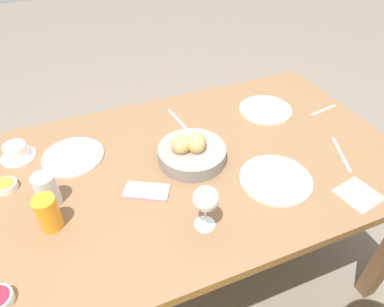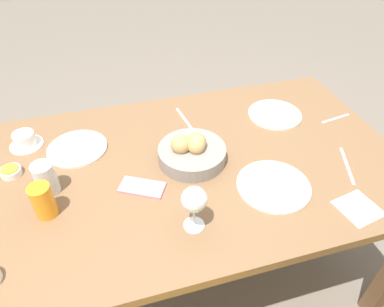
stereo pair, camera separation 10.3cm
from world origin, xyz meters
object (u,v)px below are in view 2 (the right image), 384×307
object	(u,v)px
jam_bowl_honey	(11,172)
spoon_coffee	(336,118)
cell_phone	(142,187)
plate_near_left	(275,114)
plate_far_center	(273,186)
water_tumbler	(46,178)
wine_glass	(194,201)
fork_silver	(185,120)
napkin	(358,208)
juice_glass	(43,201)
bread_basket	(192,152)
coffee_cup	(25,140)
knife_silver	(347,165)
plate_near_right	(77,148)

from	to	relation	value
jam_bowl_honey	spoon_coffee	size ratio (longest dim) A/B	0.49
cell_phone	plate_near_left	bearing A→B (deg)	-156.34
plate_far_center	water_tumbler	xyz separation A→B (m)	(0.72, -0.19, 0.05)
water_tumbler	cell_phone	distance (m)	0.31
plate_far_center	wine_glass	bearing A→B (deg)	15.27
plate_near_left	fork_silver	bearing A→B (deg)	-10.25
plate_far_center	spoon_coffee	xyz separation A→B (m)	(-0.44, -0.29, -0.00)
wine_glass	napkin	xyz separation A→B (m)	(-0.52, 0.08, -0.11)
plate_far_center	juice_glass	world-z (taller)	juice_glass
plate_near_left	bread_basket	bearing A→B (deg)	23.10
juice_glass	water_tumbler	world-z (taller)	juice_glass
fork_silver	coffee_cup	bearing A→B (deg)	-0.54
knife_silver	napkin	xyz separation A→B (m)	(0.09, 0.19, 0.00)
napkin	fork_silver	bearing A→B (deg)	-57.16
water_tumbler	wine_glass	distance (m)	0.50
coffee_cup	knife_silver	xyz separation A→B (m)	(-1.12, 0.44, -0.02)
juice_glass	napkin	distance (m)	0.98
plate_near_left	plate_near_right	distance (m)	0.83
plate_far_center	bread_basket	bearing A→B (deg)	-42.55
plate_near_left	plate_near_right	bearing A→B (deg)	0.26
water_tumbler	jam_bowl_honey	bearing A→B (deg)	-41.85
fork_silver	napkin	bearing A→B (deg)	122.84
knife_silver	cell_phone	xyz separation A→B (m)	(0.73, -0.09, 0.00)
cell_phone	jam_bowl_honey	bearing A→B (deg)	-24.06
plate_near_right	plate_far_center	xyz separation A→B (m)	(-0.63, 0.39, 0.00)
plate_near_left	plate_near_right	world-z (taller)	same
plate_far_center	cell_phone	distance (m)	0.44
spoon_coffee	cell_phone	world-z (taller)	cell_phone
bread_basket	plate_near_right	world-z (taller)	bread_basket
juice_glass	cell_phone	distance (m)	0.31
plate_near_right	juice_glass	xyz separation A→B (m)	(0.10, 0.30, 0.05)
coffee_cup	cell_phone	size ratio (longest dim) A/B	0.74
water_tumbler	juice_glass	bearing A→B (deg)	87.79
fork_silver	napkin	world-z (taller)	napkin
juice_glass	wine_glass	bearing A→B (deg)	158.03
wine_glass	napkin	distance (m)	0.54
wine_glass	cell_phone	xyz separation A→B (m)	(0.12, -0.20, -0.11)
plate_near_right	bread_basket	bearing A→B (deg)	156.26
plate_near_right	coffee_cup	distance (m)	0.21
bread_basket	fork_silver	size ratio (longest dim) A/B	1.25
bread_basket	cell_phone	xyz separation A→B (m)	(0.20, 0.09, -0.03)
bread_basket	wine_glass	xyz separation A→B (m)	(0.08, 0.29, 0.07)
knife_silver	wine_glass	bearing A→B (deg)	9.97
juice_glass	coffee_cup	bearing A→B (deg)	-76.42
knife_silver	cell_phone	distance (m)	0.74
wine_glass	jam_bowl_honey	world-z (taller)	wine_glass
bread_basket	knife_silver	size ratio (longest dim) A/B	1.32
bread_basket	spoon_coffee	bearing A→B (deg)	-172.60
fork_silver	wine_glass	bearing A→B (deg)	77.63
plate_far_center	fork_silver	world-z (taller)	plate_far_center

